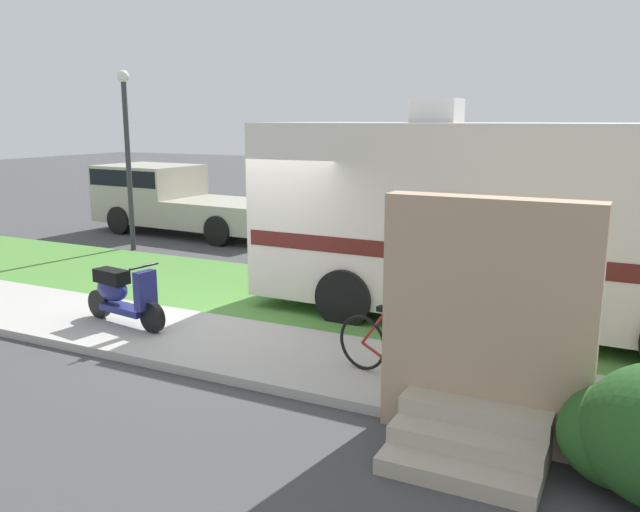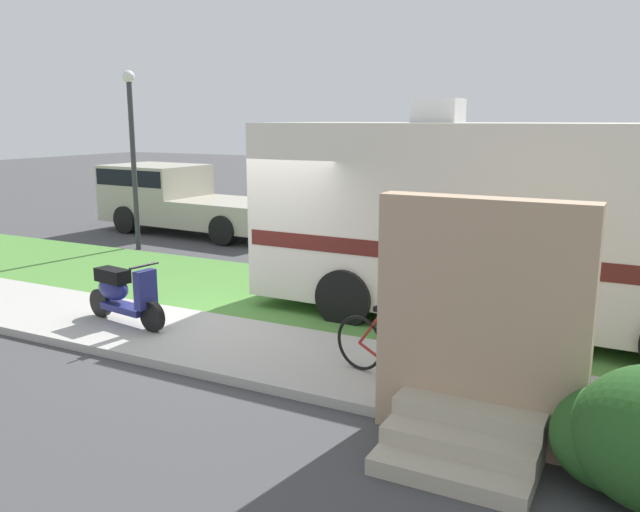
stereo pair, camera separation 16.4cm
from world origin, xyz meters
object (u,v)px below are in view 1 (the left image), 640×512
at_px(bottle_green, 496,363).
at_px(street_lamp_post, 127,143).
at_px(motorhome_rv, 515,216).
at_px(scooter, 121,294).
at_px(bicycle, 398,349).
at_px(pickup_truck_near, 174,197).

distance_m(bottle_green, street_lamp_post, 10.69).
distance_m(motorhome_rv, scooter, 5.95).
bearing_deg(bicycle, motorhome_rv, 77.05).
bearing_deg(street_lamp_post, bicycle, -30.44).
bearing_deg(street_lamp_post, motorhome_rv, -11.89).
xyz_separation_m(bottle_green, street_lamp_post, (-9.52, 4.27, 2.32)).
height_order(pickup_truck_near, street_lamp_post, street_lamp_post).
bearing_deg(motorhome_rv, pickup_truck_near, 155.98).
height_order(bicycle, bottle_green, bicycle).
bearing_deg(bicycle, scooter, 177.42).
bearing_deg(scooter, motorhome_rv, 29.48).
xyz_separation_m(scooter, bottle_green, (5.36, 0.55, -0.34)).
bearing_deg(street_lamp_post, scooter, -49.19).
bearing_deg(scooter, bicycle, -2.58).
bearing_deg(motorhome_rv, bicycle, -102.95).
relative_size(bottle_green, street_lamp_post, 0.06).
distance_m(scooter, street_lamp_post, 6.67).
height_order(motorhome_rv, street_lamp_post, street_lamp_post).
relative_size(bicycle, street_lamp_post, 0.40).
bearing_deg(bicycle, pickup_truck_near, 140.98).
xyz_separation_m(motorhome_rv, pickup_truck_near, (-9.99, 4.45, -0.71)).
bearing_deg(motorhome_rv, street_lamp_post, 168.11).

